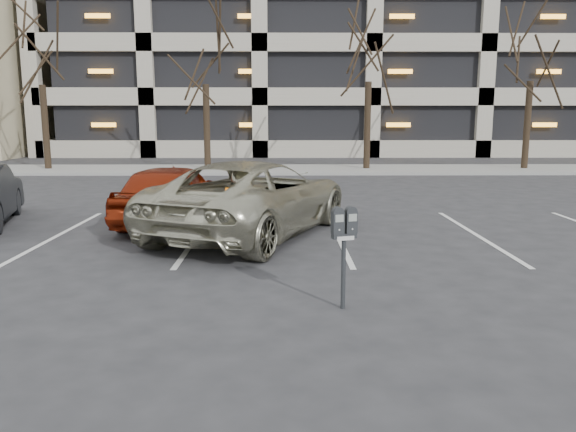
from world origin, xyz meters
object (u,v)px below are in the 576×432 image
at_px(tree_d, 535,24).
at_px(suv_silver, 253,198).
at_px(car_red, 172,193).
at_px(tree_a, 38,30).
at_px(tree_b, 204,29).
at_px(tree_c, 370,25).
at_px(parking_meter, 344,233).

bearing_deg(tree_d, suv_silver, -129.73).
height_order(suv_silver, car_red, suv_silver).
xyz_separation_m(tree_a, tree_d, (21.00, 0.00, 0.28)).
bearing_deg(car_red, tree_b, -78.77).
bearing_deg(tree_a, tree_b, 0.00).
height_order(tree_d, suv_silver, tree_d).
relative_size(tree_a, tree_d, 0.96).
bearing_deg(tree_c, tree_a, 180.00).
relative_size(tree_a, tree_c, 0.96).
height_order(tree_a, parking_meter, tree_a).
bearing_deg(suv_silver, tree_a, -30.75).
bearing_deg(car_red, tree_d, -129.30).
bearing_deg(suv_silver, car_red, -8.45).
bearing_deg(tree_a, car_red, -57.72).
xyz_separation_m(tree_a, tree_c, (14.00, 0.00, 0.23)).
bearing_deg(tree_b, car_red, -86.09).
relative_size(tree_a, parking_meter, 6.58).
height_order(tree_b, suv_silver, tree_b).
relative_size(tree_d, parking_meter, 6.89).
height_order(tree_d, car_red, tree_d).
bearing_deg(tree_b, tree_c, 0.00).
relative_size(tree_b, suv_silver, 1.40).
bearing_deg(suv_silver, tree_b, -55.02).
distance_m(tree_b, car_red, 13.54).
xyz_separation_m(tree_c, parking_meter, (-2.95, -18.07, -5.21)).
bearing_deg(tree_a, parking_meter, -58.56).
xyz_separation_m(tree_b, parking_meter, (4.05, -18.07, -5.03)).
distance_m(tree_a, tree_d, 21.00).
bearing_deg(tree_d, tree_b, 180.00).
bearing_deg(tree_d, car_red, -136.63).
distance_m(parking_meter, car_red, 6.49).
height_order(tree_a, tree_d, tree_d).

